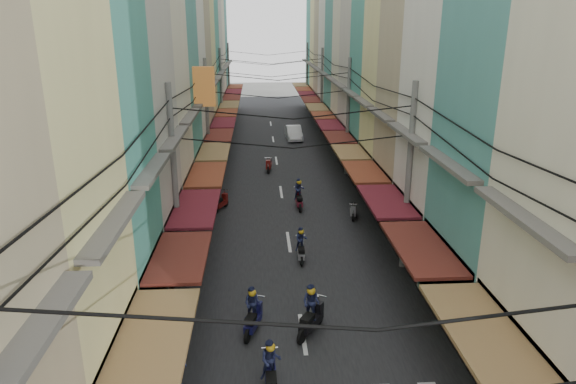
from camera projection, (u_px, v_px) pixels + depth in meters
name	position (u px, v px, depth m)	size (l,w,h in m)	color
ground	(298.00, 304.00, 19.87)	(160.00, 160.00, 0.00)	slate
road	(277.00, 167.00, 38.84)	(10.00, 80.00, 0.02)	black
sidewalk_left	(191.00, 169.00, 38.46)	(3.00, 80.00, 0.06)	slate
sidewalk_right	(362.00, 166.00, 39.20)	(3.00, 80.00, 0.06)	slate
building_row_left	(152.00, 34.00, 32.08)	(7.80, 67.67, 23.70)	silver
building_row_right	(401.00, 39.00, 32.99)	(7.80, 68.98, 22.59)	teal
utility_poles	(280.00, 87.00, 32.06)	(10.20, 66.13, 8.20)	slate
white_car	(294.00, 140.00, 48.30)	(4.51, 1.77, 1.59)	white
bicycle	(462.00, 269.00, 22.75)	(0.59, 1.56, 1.08)	black
moving_scooters	(286.00, 251.00, 23.30)	(7.78, 25.93, 1.88)	black
parked_scooters	(439.00, 357.00, 15.96)	(13.22, 11.92, 1.01)	black
pedestrians	(193.00, 254.00, 21.79)	(14.01, 22.79, 2.24)	#251D27
market_umbrella	(509.00, 319.00, 14.64)	(2.49, 2.49, 2.63)	#B2B2B7
traffic_sign	(461.00, 269.00, 18.21)	(0.10, 0.63, 2.86)	slate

